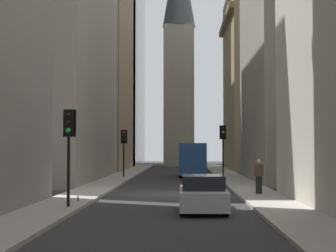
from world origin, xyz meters
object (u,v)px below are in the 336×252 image
object	(u,v)px
discarded_bottle	(78,199)
traffic_light_far_junction	(223,139)
delivery_truck	(192,159)
sedan_silver	(203,194)
traffic_light_midblock	(124,142)
pedestrian	(259,175)
traffic_light_foreground	(69,135)

from	to	relation	value
discarded_bottle	traffic_light_far_junction	bearing A→B (deg)	-22.12
delivery_truck	sedan_silver	distance (m)	25.18
traffic_light_midblock	pedestrian	world-z (taller)	traffic_light_midblock
sedan_silver	traffic_light_far_junction	xyz separation A→B (m)	(21.33, -2.38, 2.49)
traffic_light_foreground	pedestrian	xyz separation A→B (m)	(6.07, -8.39, -1.88)
sedan_silver	traffic_light_foreground	xyz separation A→B (m)	(0.32, 5.32, 2.32)
sedan_silver	discarded_bottle	world-z (taller)	sedan_silver
traffic_light_midblock	traffic_light_far_junction	xyz separation A→B (m)	(-0.25, -7.89, 0.24)
traffic_light_foreground	pedestrian	size ratio (longest dim) A/B	2.21
sedan_silver	traffic_light_foreground	distance (m)	5.81
traffic_light_far_junction	sedan_silver	bearing A→B (deg)	173.64
sedan_silver	delivery_truck	bearing A→B (deg)	-0.00
traffic_light_foreground	traffic_light_far_junction	distance (m)	22.38
discarded_bottle	traffic_light_foreground	bearing A→B (deg)	-179.55
traffic_light_midblock	sedan_silver	bearing A→B (deg)	-165.66
pedestrian	discarded_bottle	size ratio (longest dim) A/B	6.50
delivery_truck	traffic_light_foreground	distance (m)	25.46
traffic_light_far_junction	pedestrian	world-z (taller)	traffic_light_far_junction
sedan_silver	pedestrian	distance (m)	7.10
sedan_silver	traffic_light_midblock	distance (m)	22.38
sedan_silver	traffic_light_far_junction	size ratio (longest dim) A/B	1.05
discarded_bottle	pedestrian	bearing A→B (deg)	-64.37
traffic_light_far_junction	discarded_bottle	bearing A→B (deg)	157.88
sedan_silver	traffic_light_midblock	xyz separation A→B (m)	(21.58, 5.52, 2.24)
pedestrian	sedan_silver	bearing A→B (deg)	154.36
traffic_light_far_junction	pedestrian	bearing A→B (deg)	-177.35
delivery_truck	sedan_silver	size ratio (longest dim) A/B	1.50
pedestrian	traffic_light_foreground	bearing A→B (deg)	125.91
traffic_light_foreground	discarded_bottle	xyz separation A→B (m)	(2.04, 0.02, -2.73)
traffic_light_far_junction	discarded_bottle	xyz separation A→B (m)	(-18.97, 7.71, -2.90)
pedestrian	traffic_light_far_junction	bearing A→B (deg)	2.65
traffic_light_foreground	pedestrian	world-z (taller)	traffic_light_foreground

